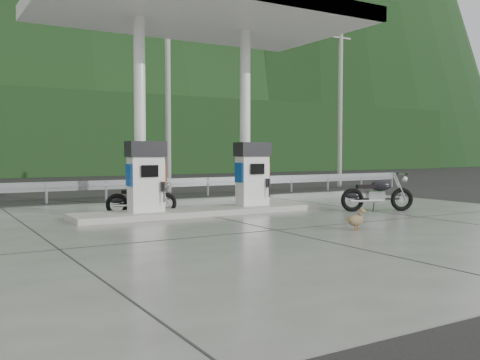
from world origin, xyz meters
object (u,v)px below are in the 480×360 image
gas_pump_left (146,177)px  gas_pump_right (252,174)px  motorcycle_right (377,195)px  motorcycle_left (142,199)px  duck (356,221)px

gas_pump_left → gas_pump_right: (3.20, 0.00, 0.00)m
motorcycle_right → gas_pump_left: bearing=-174.0°
motorcycle_left → motorcycle_right: 6.59m
gas_pump_right → motorcycle_left: bearing=167.3°
motorcycle_right → gas_pump_right: bearing=170.5°
gas_pump_left → duck: size_ratio=3.29×
gas_pump_left → motorcycle_left: 0.95m
motorcycle_right → duck: size_ratio=3.64×
gas_pump_left → motorcycle_left: (0.13, 0.69, -0.64)m
gas_pump_left → duck: gas_pump_left is taller
motorcycle_left → duck: bearing=-41.5°
gas_pump_right → motorcycle_right: gas_pump_right is taller
motorcycle_right → duck: motorcycle_right is taller
gas_pump_left → motorcycle_right: (6.18, -1.92, -0.58)m
gas_pump_right → motorcycle_left: (-3.07, 0.69, -0.64)m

